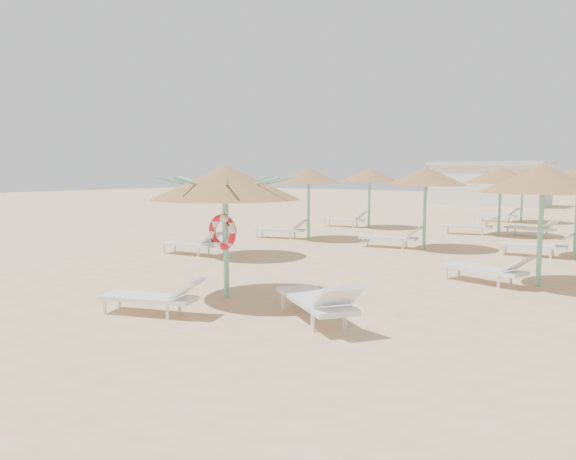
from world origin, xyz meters
The scene contains 6 objects.
ground centered at (0.00, 0.00, 0.00)m, with size 120.00×120.00×0.00m, color #DBBB86.
main_palapa centered at (-0.36, 0.35, 2.31)m, with size 2.98×2.98×2.67m.
lounger_main_a centered at (-0.47, -1.41, 0.33)m, with size 1.97×1.19×0.69m.
lounger_main_b centered at (2.18, -0.10, 0.40)m, with size 2.29×1.86×0.84m.
palapa_field centered at (1.54, 11.38, 2.32)m, with size 18.50×20.06×2.72m.
service_hut centered at (-6.00, 35.00, 1.64)m, with size 8.40×4.40×3.25m.
Camera 1 is at (7.35, -7.80, 2.55)m, focal length 35.00 mm.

